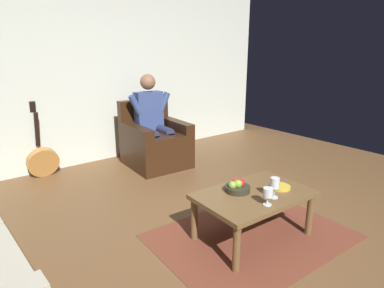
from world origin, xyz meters
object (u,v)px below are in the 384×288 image
object	(u,v)px
armchair	(155,143)
coffee_table	(254,199)
wine_glass_near	(275,184)
decorative_dish	(280,187)
guitar	(43,160)
wine_glass_far	(268,194)
fruit_bowl	(237,187)
person_seated	(152,117)

from	to	relation	value
armchair	coffee_table	world-z (taller)	armchair
wine_glass_near	decorative_dish	distance (m)	0.25
guitar	decorative_dish	bearing A→B (deg)	115.53
coffee_table	wine_glass_far	bearing A→B (deg)	67.43
fruit_bowl	person_seated	bearing A→B (deg)	-101.77
guitar	wine_glass_near	distance (m)	3.08
armchair	fruit_bowl	world-z (taller)	armchair
wine_glass_near	wine_glass_far	world-z (taller)	wine_glass_near
wine_glass_far	fruit_bowl	distance (m)	0.34
wine_glass_far	person_seated	bearing A→B (deg)	-100.19
armchair	fruit_bowl	distance (m)	2.11
armchair	wine_glass_far	bearing A→B (deg)	83.19
armchair	wine_glass_near	size ratio (longest dim) A/B	5.16
wine_glass_near	decorative_dish	bearing A→B (deg)	-155.96
wine_glass_far	fruit_bowl	bearing A→B (deg)	-89.93
armchair	guitar	size ratio (longest dim) A/B	0.93
person_seated	wine_glass_far	world-z (taller)	person_seated
coffee_table	person_seated	bearing A→B (deg)	-98.90
person_seated	wine_glass_far	distance (m)	2.49
armchair	fruit_bowl	bearing A→B (deg)	81.55
coffee_table	wine_glass_far	size ratio (longest dim) A/B	7.01
coffee_table	armchair	bearing A→B (deg)	-99.02
guitar	wine_glass_far	bearing A→B (deg)	108.45
armchair	person_seated	size ratio (longest dim) A/B	0.71
guitar	fruit_bowl	bearing A→B (deg)	110.65
coffee_table	wine_glass_near	size ratio (longest dim) A/B	5.74
decorative_dish	fruit_bowl	bearing A→B (deg)	-28.52
armchair	coffee_table	size ratio (longest dim) A/B	0.90
decorative_dish	wine_glass_far	bearing A→B (deg)	22.18
coffee_table	decorative_dish	distance (m)	0.28
fruit_bowl	decorative_dish	world-z (taller)	fruit_bowl
decorative_dish	wine_glass_near	bearing A→B (deg)	24.04
coffee_table	wine_glass_near	bearing A→B (deg)	109.57
guitar	wine_glass_near	xyz separation A→B (m)	(-1.12, 2.85, 0.32)
person_seated	wine_glass_near	xyz separation A→B (m)	(0.29, 2.39, -0.15)
wine_glass_near	fruit_bowl	bearing A→B (deg)	-61.88
armchair	wine_glass_far	world-z (taller)	armchair
coffee_table	decorative_dish	xyz separation A→B (m)	(-0.26, 0.08, 0.07)
wine_glass_far	decorative_dish	bearing A→B (deg)	-157.82
guitar	fruit_bowl	distance (m)	2.76
guitar	wine_glass_near	bearing A→B (deg)	111.42
coffee_table	guitar	world-z (taller)	guitar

